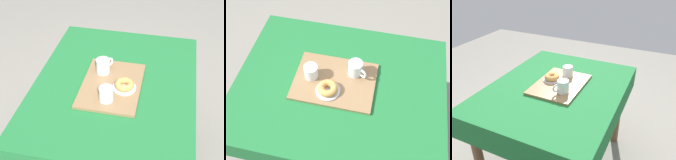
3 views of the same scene
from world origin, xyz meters
TOP-DOWN VIEW (x-y plane):
  - dining_table at (0.00, 0.00)m, footprint 1.13×0.89m
  - serving_tray at (0.03, -0.01)m, footprint 0.43×0.32m
  - tea_mug_left at (-0.07, -0.08)m, footprint 0.11×0.09m
  - water_glass_near at (0.16, -0.01)m, footprint 0.08×0.08m
  - donut_plate_left at (0.05, 0.06)m, footprint 0.13×0.13m
  - sugar_donut_left at (0.05, 0.06)m, footprint 0.11×0.11m

SIDE VIEW (x-z plane):
  - dining_table at x=0.00m, z-range 0.25..0.98m
  - serving_tray at x=0.03m, z-range 0.73..0.75m
  - donut_plate_left at x=0.05m, z-range 0.75..0.75m
  - sugar_donut_left at x=0.05m, z-range 0.75..0.79m
  - water_glass_near at x=0.16m, z-range 0.74..0.82m
  - tea_mug_left at x=-0.07m, z-range 0.74..0.83m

